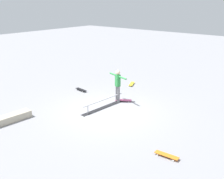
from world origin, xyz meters
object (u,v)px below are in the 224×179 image
(loose_skateboard_black, at_px, (81,90))
(grind_rail, at_px, (104,104))
(loose_skateboard_orange, at_px, (167,155))
(skater_main, at_px, (118,84))
(loose_skateboard_yellow, at_px, (132,84))
(skate_ledge, at_px, (8,119))
(skateboard_main, at_px, (123,100))

(loose_skateboard_black, bearing_deg, grind_rail, 165.75)
(grind_rail, relative_size, loose_skateboard_orange, 3.27)
(skater_main, bearing_deg, loose_skateboard_yellow, -52.12)
(skater_main, bearing_deg, loose_skateboard_orange, 162.51)
(loose_skateboard_orange, bearing_deg, loose_skateboard_yellow, 129.79)
(loose_skateboard_yellow, distance_m, loose_skateboard_black, 3.09)
(skate_ledge, relative_size, loose_skateboard_black, 2.39)
(skateboard_main, bearing_deg, loose_skateboard_black, 150.77)
(skateboard_main, height_order, loose_skateboard_black, same)
(skate_ledge, bearing_deg, loose_skateboard_black, -173.32)
(skater_main, height_order, loose_skateboard_orange, skater_main)
(skate_ledge, xyz_separation_m, loose_skateboard_orange, (-1.85, 6.32, -0.07))
(skateboard_main, distance_m, loose_skateboard_orange, 5.10)
(loose_skateboard_yellow, height_order, loose_skateboard_black, same)
(loose_skateboard_yellow, bearing_deg, skate_ledge, 148.95)
(skate_ledge, height_order, loose_skateboard_orange, skate_ledge)
(skateboard_main, height_order, loose_skateboard_yellow, same)
(skate_ledge, distance_m, loose_skateboard_yellow, 7.48)
(grind_rail, height_order, skate_ledge, grind_rail)
(skate_ledge, relative_size, loose_skateboard_orange, 2.41)
(loose_skateboard_orange, bearing_deg, skate_ledge, -167.67)
(skate_ledge, bearing_deg, loose_skateboard_yellow, 172.40)
(skater_main, bearing_deg, loose_skateboard_black, 15.52)
(grind_rail, height_order, loose_skateboard_black, grind_rail)
(skate_ledge, bearing_deg, skateboard_main, 155.43)
(loose_skateboard_yellow, bearing_deg, loose_skateboard_black, 126.61)
(skate_ledge, height_order, loose_skateboard_yellow, skate_ledge)
(grind_rail, bearing_deg, loose_skateboard_yellow, -160.57)
(skate_ledge, xyz_separation_m, loose_skateboard_black, (-4.73, -0.55, -0.07))
(loose_skateboard_yellow, relative_size, loose_skateboard_orange, 1.00)
(skater_main, distance_m, loose_skateboard_orange, 5.19)
(skater_main, xyz_separation_m, skateboard_main, (-0.23, 0.19, -0.87))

